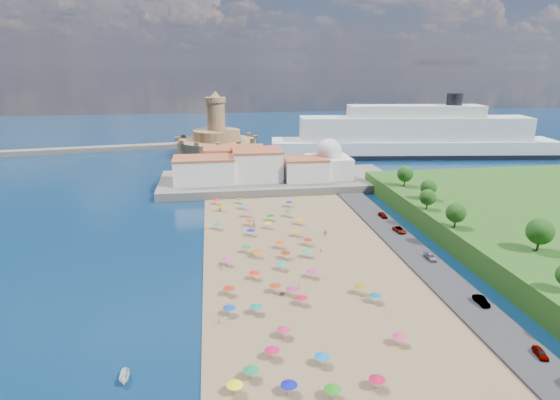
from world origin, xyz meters
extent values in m
plane|color=#071938|center=(0.00, 0.00, 0.00)|extent=(700.00, 700.00, 0.00)
cube|color=#59544C|center=(10.00, 73.00, 1.50)|extent=(90.00, 36.00, 3.00)
cube|color=#59544C|center=(-12.00, 108.00, 1.20)|extent=(18.00, 70.00, 2.40)
cube|color=#59544C|center=(-110.00, 153.00, 1.30)|extent=(199.03, 34.77, 2.60)
cube|color=silver|center=(-18.00, 69.00, 7.50)|extent=(22.00, 14.00, 9.00)
cube|color=silver|center=(2.00, 71.00, 8.50)|extent=(18.00, 16.00, 11.00)
cube|color=silver|center=(20.00, 67.00, 7.00)|extent=(16.00, 12.00, 8.00)
cube|color=silver|center=(-6.00, 83.00, 8.00)|extent=(24.00, 14.00, 10.00)
cube|color=silver|center=(30.00, 71.00, 7.00)|extent=(16.00, 16.00, 8.00)
sphere|color=silver|center=(30.00, 71.00, 13.00)|extent=(10.00, 10.00, 10.00)
cylinder|color=silver|center=(30.00, 71.00, 16.80)|extent=(1.20, 1.20, 1.60)
cylinder|color=#9D7A4E|center=(-12.00, 138.00, 4.00)|extent=(40.00, 40.00, 8.00)
cylinder|color=#9D7A4E|center=(-12.00, 138.00, 10.50)|extent=(24.00, 24.00, 5.00)
cylinder|color=#9D7A4E|center=(-12.00, 138.00, 20.00)|extent=(9.00, 9.00, 14.00)
cylinder|color=#9D7A4E|center=(-12.00, 138.00, 28.20)|extent=(10.40, 10.40, 2.40)
cone|color=#9D7A4E|center=(-12.00, 138.00, 30.90)|extent=(6.00, 6.00, 3.00)
cube|color=black|center=(86.39, 120.06, 1.16)|extent=(145.59, 39.03, 2.32)
cube|color=white|center=(86.39, 120.06, 4.29)|extent=(144.55, 38.51, 8.58)
cube|color=white|center=(86.39, 120.06, 14.31)|extent=(115.69, 31.19, 11.44)
cube|color=white|center=(86.39, 120.06, 22.89)|extent=(67.90, 21.50, 5.72)
cylinder|color=black|center=(105.31, 117.70, 28.61)|extent=(7.63, 7.63, 5.72)
cylinder|color=gray|center=(9.65, 42.58, 1.25)|extent=(0.07, 0.07, 2.00)
cone|color=#0E15B8|center=(9.65, 42.58, 2.15)|extent=(2.50, 2.50, 0.60)
cylinder|color=gray|center=(9.76, 24.64, 1.25)|extent=(0.07, 0.07, 2.00)
cone|color=orange|center=(9.76, 24.64, 2.15)|extent=(2.50, 2.50, 0.60)
cylinder|color=gray|center=(-4.92, 34.13, 1.25)|extent=(0.07, 0.07, 2.00)
cone|color=#BC28A5|center=(-4.92, 34.13, 2.15)|extent=(2.50, 2.50, 0.60)
cylinder|color=gray|center=(-7.39, 5.81, 1.25)|extent=(0.07, 0.07, 2.00)
cone|color=#178321|center=(-7.39, 5.81, 2.15)|extent=(2.50, 2.50, 0.60)
cylinder|color=gray|center=(0.24, 22.82, 1.25)|extent=(0.07, 0.07, 2.00)
cone|color=#DFBA0C|center=(0.24, 22.82, 2.15)|extent=(2.50, 2.50, 0.60)
cylinder|color=gray|center=(-12.47, -1.22, 1.25)|extent=(0.07, 0.07, 2.00)
cone|color=#C42AB0|center=(-12.47, -1.22, 2.15)|extent=(2.50, 2.50, 0.60)
cylinder|color=gray|center=(5.80, -10.54, 1.25)|extent=(0.07, 0.07, 2.00)
cone|color=#AF2576|center=(5.80, -10.54, 2.15)|extent=(2.50, 2.50, 0.60)
cylinder|color=gray|center=(-14.06, 49.03, 1.25)|extent=(0.07, 0.07, 2.00)
cone|color=#FB190B|center=(-14.06, 49.03, 2.15)|extent=(2.50, 2.50, 0.60)
cylinder|color=gray|center=(-5.43, -47.09, 1.25)|extent=(0.07, 0.07, 2.00)
cone|color=#0C109E|center=(-5.43, -47.09, 2.15)|extent=(2.50, 2.50, 0.60)
cylinder|color=gray|center=(-5.52, 42.13, 1.25)|extent=(0.07, 0.07, 2.00)
cone|color=teal|center=(-5.52, 42.13, 2.15)|extent=(2.50, 2.50, 0.60)
cylinder|color=gray|center=(-5.11, 2.37, 1.25)|extent=(0.07, 0.07, 2.00)
cone|color=#D1530B|center=(-5.11, 2.37, 2.15)|extent=(2.50, 2.50, 0.60)
cylinder|color=gray|center=(0.78, -41.30, 1.25)|extent=(0.07, 0.07, 2.00)
cone|color=blue|center=(0.78, -41.30, 2.15)|extent=(2.50, 2.50, 0.60)
cylinder|color=gray|center=(7.59, 32.64, 1.25)|extent=(0.07, 0.07, 2.00)
cone|color=#17822A|center=(7.59, 32.64, 2.15)|extent=(2.50, 2.50, 0.60)
cylinder|color=gray|center=(1.37, 7.37, 1.25)|extent=(0.07, 0.07, 2.00)
cone|color=#F0400A|center=(1.37, 7.37, 2.15)|extent=(2.50, 2.50, 0.60)
cylinder|color=gray|center=(14.98, -37.75, 1.25)|extent=(0.07, 0.07, 2.00)
cone|color=#C72A63|center=(14.98, -37.75, 2.15)|extent=(2.50, 2.50, 0.60)
cylinder|color=gray|center=(-12.93, -23.83, 1.25)|extent=(0.07, 0.07, 2.00)
cone|color=#0C3D9F|center=(-12.93, -23.83, 2.15)|extent=(2.50, 2.50, 0.60)
cylinder|color=gray|center=(1.78, 29.44, 1.25)|extent=(0.07, 0.07, 2.00)
cone|color=#156712|center=(1.78, 29.44, 2.15)|extent=(2.50, 2.50, 0.60)
cylinder|color=gray|center=(-4.82, 25.49, 1.25)|extent=(0.07, 0.07, 2.00)
cone|color=#AA410D|center=(-4.82, 25.49, 2.15)|extent=(2.50, 2.50, 0.60)
cylinder|color=gray|center=(7.38, 15.30, 1.25)|extent=(0.07, 0.07, 2.00)
cone|color=orange|center=(7.38, 15.30, 2.15)|extent=(2.50, 2.50, 0.60)
cylinder|color=gray|center=(7.45, -47.80, 1.25)|extent=(0.07, 0.07, 2.00)
cone|color=#B00E35|center=(7.45, -47.80, 2.15)|extent=(2.50, 2.50, 0.60)
cylinder|color=gray|center=(-5.19, 17.56, 1.25)|extent=(0.07, 0.07, 2.00)
cone|color=#1F0EB7|center=(-5.19, 17.56, 2.15)|extent=(2.50, 2.50, 0.60)
cylinder|color=gray|center=(-6.20, 48.68, 1.25)|extent=(0.07, 0.07, 2.00)
cone|color=#83580B|center=(-6.20, 48.68, 2.15)|extent=(2.50, 2.50, 0.60)
cylinder|color=gray|center=(0.48, -48.93, 1.25)|extent=(0.07, 0.07, 2.00)
cone|color=#237D16|center=(0.48, -48.93, 2.15)|extent=(2.50, 2.50, 0.60)
cylinder|color=gray|center=(-14.07, 24.07, 1.25)|extent=(0.07, 0.07, 2.00)
cone|color=#0D737F|center=(-14.07, 24.07, 2.15)|extent=(2.50, 2.50, 0.60)
cylinder|color=gray|center=(-6.77, -9.49, 1.25)|extent=(0.07, 0.07, 2.00)
cone|color=red|center=(-6.77, -9.49, 2.15)|extent=(2.50, 2.50, 0.60)
cylinder|color=gray|center=(7.09, 0.77, 1.25)|extent=(0.07, 0.07, 2.00)
cone|color=#109591|center=(7.09, 0.77, 2.15)|extent=(2.50, 2.50, 0.60)
cylinder|color=gray|center=(15.87, -23.30, 1.25)|extent=(0.07, 0.07, 2.00)
cone|color=#0F598B|center=(15.87, -23.30, 2.15)|extent=(2.50, 2.50, 0.60)
cylinder|color=gray|center=(-4.00, -32.77, 1.25)|extent=(0.07, 0.07, 2.00)
cone|color=#A9244C|center=(-4.00, -32.77, 2.15)|extent=(2.50, 2.50, 0.60)
cylinder|color=gray|center=(8.90, 8.27, 1.25)|extent=(0.07, 0.07, 2.00)
cone|color=maroon|center=(8.90, 8.27, 2.15)|extent=(2.50, 2.50, 0.60)
cylinder|color=gray|center=(-13.11, -45.95, 1.25)|extent=(0.07, 0.07, 2.00)
cone|color=#FFF40D|center=(-13.11, -45.95, 2.15)|extent=(2.50, 2.50, 0.60)
cylinder|color=gray|center=(-3.14, -16.14, 1.25)|extent=(0.07, 0.07, 2.00)
cone|color=#99350D|center=(-3.14, -16.14, 2.15)|extent=(2.50, 2.50, 0.60)
cylinder|color=gray|center=(-10.52, -42.99, 1.25)|extent=(0.07, 0.07, 2.00)
cone|color=#15793E|center=(-10.52, -42.99, 2.15)|extent=(2.50, 2.50, 0.60)
cylinder|color=gray|center=(-6.73, -38.40, 1.25)|extent=(0.07, 0.07, 2.00)
cone|color=#BF0F46|center=(-6.73, -38.40, 2.15)|extent=(2.50, 2.50, 0.60)
cylinder|color=gray|center=(-12.65, -15.90, 1.25)|extent=(0.07, 0.07, 2.00)
cone|color=#A9240D|center=(-12.65, -15.90, 2.15)|extent=(2.50, 2.50, 0.60)
cylinder|color=gray|center=(1.29, -22.01, 1.25)|extent=(0.07, 0.07, 2.00)
cone|color=#B80E32|center=(1.29, -22.01, 2.15)|extent=(2.50, 2.50, 0.60)
cylinder|color=gray|center=(1.71, 0.59, 1.25)|extent=(0.07, 0.07, 2.00)
cone|color=maroon|center=(1.71, 0.59, 2.15)|extent=(2.50, 2.50, 0.60)
cylinder|color=gray|center=(13.97, -19.25, 1.25)|extent=(0.07, 0.07, 2.00)
cone|color=#8B690C|center=(13.97, -19.25, 2.15)|extent=(2.50, 2.50, 0.60)
cylinder|color=gray|center=(-12.70, 40.95, 1.25)|extent=(0.07, 0.07, 2.00)
cone|color=#9C790E|center=(-12.70, 40.95, 2.15)|extent=(2.50, 2.50, 0.60)
cylinder|color=gray|center=(0.02, -18.07, 1.25)|extent=(0.07, 0.07, 2.00)
cone|color=#A62373|center=(0.02, -18.07, 2.15)|extent=(2.50, 2.50, 0.60)
cylinder|color=gray|center=(-7.89, -24.13, 1.25)|extent=(0.07, 0.07, 2.00)
cone|color=#0D7766|center=(-7.89, -24.13, 2.15)|extent=(2.50, 2.50, 0.60)
cylinder|color=gray|center=(-0.27, -5.59, 1.25)|extent=(0.07, 0.07, 2.00)
cone|color=teal|center=(-0.27, -5.59, 2.15)|extent=(2.50, 2.50, 0.60)
imported|color=tan|center=(-17.49, 21.68, 1.14)|extent=(1.32, 1.18, 1.78)
imported|color=tan|center=(15.09, 14.44, 1.15)|extent=(1.71, 0.65, 1.81)
imported|color=tan|center=(-14.10, -3.10, 1.20)|extent=(1.08, 0.94, 1.90)
imported|color=tan|center=(2.00, -15.10, 1.06)|extent=(0.94, 0.88, 1.61)
imported|color=tan|center=(-14.90, -26.58, 1.10)|extent=(0.51, 0.68, 1.71)
imported|color=tan|center=(-13.10, 41.14, 1.14)|extent=(0.89, 1.13, 1.78)
imported|color=tan|center=(-3.36, 26.32, 1.10)|extent=(0.98, 0.86, 1.70)
imported|color=tan|center=(11.02, 2.84, 1.13)|extent=(0.67, 0.47, 1.76)
imported|color=white|center=(-29.34, -40.30, 0.71)|extent=(1.46, 3.71, 1.42)
imported|color=gray|center=(36.00, -5.60, 1.35)|extent=(1.83, 4.50, 1.31)
imported|color=gray|center=(36.00, 13.35, 1.39)|extent=(2.86, 5.18, 1.37)
imported|color=gray|center=(36.00, 26.54, 1.41)|extent=(1.93, 4.26, 1.42)
imported|color=gray|center=(36.00, -44.67, 1.31)|extent=(2.02, 3.75, 1.21)
imported|color=gray|center=(36.00, -27.56, 1.40)|extent=(1.56, 4.28, 1.40)
cylinder|color=#382314|center=(55.60, -16.09, 7.63)|extent=(0.50, 0.50, 3.26)
sphere|color=#14380F|center=(55.60, -16.09, 10.56)|extent=(5.87, 5.87, 5.87)
cylinder|color=#382314|center=(45.13, 0.96, 7.40)|extent=(0.50, 0.50, 2.81)
sphere|color=#14380F|center=(45.13, 0.96, 9.93)|extent=(5.05, 5.05, 5.05)
cylinder|color=#382314|center=(44.92, 16.37, 7.27)|extent=(0.50, 0.50, 2.54)
sphere|color=#14380F|center=(44.92, 16.37, 9.55)|extent=(4.57, 4.57, 4.57)
cylinder|color=#382314|center=(49.62, 25.74, 7.36)|extent=(0.50, 0.50, 2.72)
sphere|color=#14380F|center=(49.62, 25.74, 9.81)|extent=(4.89, 4.89, 4.89)
cylinder|color=#382314|center=(49.07, 42.17, 7.48)|extent=(0.50, 0.50, 2.95)
sphere|color=#14380F|center=(49.07, 42.17, 10.14)|extent=(5.32, 5.32, 5.32)
camera|label=1|loc=(-15.04, -102.89, 46.12)|focal=30.00mm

